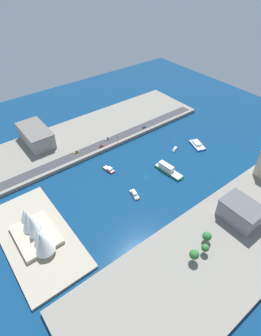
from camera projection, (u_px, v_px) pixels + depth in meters
The scene contains 19 objects.
ground_plane at pixel (146, 176), 236.03m from camera, with size 440.00×440.00×0.00m, color navy.
quay_west at pixel (228, 242), 182.89m from camera, with size 70.00×240.00×3.40m, color gray.
quay_east at pixel (94, 132), 286.96m from camera, with size 70.00×240.00×3.40m, color gray.
peninsula_point at pixel (37, 237), 186.56m from camera, with size 89.59×43.57×2.00m, color #A89E89.
road_strip at pixel (107, 142), 270.07m from camera, with size 10.52×228.00×0.15m, color #38383D.
sailboat_small_white at pixel (175, 149), 264.63m from camera, with size 6.12×9.12×10.82m.
yacht_sleek_gray at pixel (134, 194), 217.26m from camera, with size 12.75×6.14×3.73m.
tugboat_red at pixel (109, 169), 240.84m from camera, with size 12.86×6.09×3.60m.
ferry_green_doubledeck at pixel (168, 169), 238.95m from camera, with size 29.46×9.99×6.78m.
catamaran_blue at pixel (197, 145), 269.59m from camera, with size 20.61×14.94×3.87m.
carpark_squat_concrete at pixel (36, 135), 264.50m from camera, with size 43.83×23.12×15.69m.
warehouse_low_gray at pixel (241, 212), 190.67m from camera, with size 27.76×20.37×15.27m.
van_white at pixel (107, 139), 272.36m from camera, with size 2.06×5.19×1.59m.
taxi_yellow_cab at pixel (76, 152), 255.50m from camera, with size 2.03×4.83×1.57m.
hatchback_blue at pixel (144, 127), 289.31m from camera, with size 1.82×4.48×1.51m.
pickup_red at pixel (101, 146), 262.72m from camera, with size 1.91×5.08×1.74m.
traffic_light_waterfront at pixel (118, 138), 267.55m from camera, with size 0.36×0.36×6.50m.
opera_landmark at pixel (35, 231), 179.29m from camera, with size 43.54×26.37×20.24m.
park_tree_cluster at pixel (202, 246), 171.77m from camera, with size 10.70×23.83×9.74m.
Camera 1 is at (-129.83, 117.93, 158.70)m, focal length 28.76 mm.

